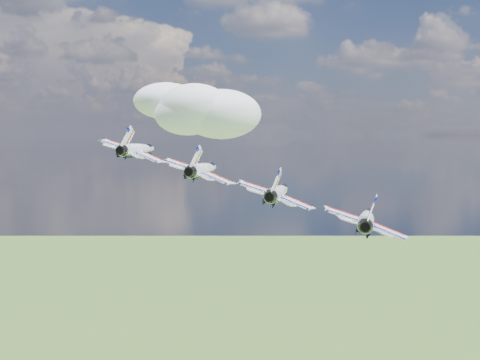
{
  "coord_description": "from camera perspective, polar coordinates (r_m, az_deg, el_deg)",
  "views": [
    {
      "loc": [
        0.07,
        -65.12,
        167.09
      ],
      "look_at": [
        9.75,
        13.2,
        161.21
      ],
      "focal_mm": 45.0,
      "sensor_mm": 36.0,
      "label": 1
    }
  ],
  "objects": [
    {
      "name": "jet_0",
      "position": [
        89.48,
        -9.53,
        2.89
      ],
      "size": [
        14.5,
        16.69,
        7.04
      ],
      "primitive_type": null,
      "rotation": [
        0.0,
        0.33,
        -0.35
      ],
      "color": "white"
    },
    {
      "name": "cloud_far",
      "position": [
        307.77,
        -3.29,
        6.8
      ],
      "size": [
        62.5,
        49.11,
        24.55
      ],
      "primitive_type": "ellipsoid",
      "color": "white"
    },
    {
      "name": "jet_1",
      "position": [
        82.3,
        -3.44,
        1.05
      ],
      "size": [
        14.5,
        16.69,
        7.04
      ],
      "primitive_type": null,
      "rotation": [
        0.0,
        0.33,
        -0.35
      ],
      "color": "silver"
    },
    {
      "name": "jet_3",
      "position": [
        71.83,
        11.92,
        -3.6
      ],
      "size": [
        14.5,
        16.69,
        7.04
      ],
      "primitive_type": null,
      "rotation": [
        0.0,
        0.33,
        -0.35
      ],
      "color": "white"
    },
    {
      "name": "jet_2",
      "position": [
        76.31,
        3.71,
        -1.13
      ],
      "size": [
        14.5,
        16.69,
        7.04
      ],
      "primitive_type": null,
      "rotation": [
        0.0,
        0.33,
        -0.35
      ],
      "color": "silver"
    }
  ]
}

